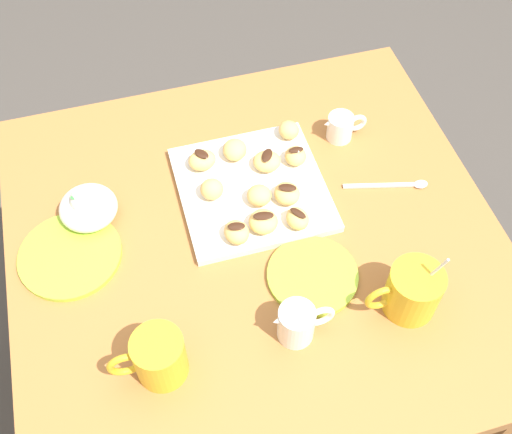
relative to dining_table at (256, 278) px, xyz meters
name	(u,v)px	position (x,y,z in m)	size (l,w,h in m)	color
ground_plane	(256,386)	(0.00, 0.00, -0.60)	(8.00, 8.00, 0.00)	#423D38
dining_table	(256,278)	(0.00, 0.00, 0.00)	(0.89, 0.86, 0.74)	#A36633
pastry_plate_square	(252,189)	(-0.02, -0.11, 0.15)	(0.27, 0.27, 0.02)	silver
coffee_mug_mustard_left	(412,290)	(-0.21, 0.20, 0.19)	(0.13, 0.09, 0.14)	gold
coffee_mug_mustard_right	(158,356)	(0.21, 0.20, 0.19)	(0.12, 0.08, 0.09)	gold
cream_pitcher_white	(297,322)	(-0.01, 0.20, 0.18)	(0.10, 0.06, 0.07)	silver
ice_cream_bowl	(88,206)	(0.28, -0.13, 0.18)	(0.11, 0.11, 0.08)	silver
chocolate_sauce_pitcher	(341,126)	(-0.23, -0.19, 0.17)	(0.09, 0.05, 0.06)	silver
saucer_lime_left	(70,255)	(0.33, -0.05, 0.15)	(0.18, 0.18, 0.01)	#9EC633
saucer_lime_right	(313,275)	(-0.07, 0.11, 0.15)	(0.16, 0.16, 0.01)	#9EC633
loose_spoon_near_saucer	(396,185)	(-0.29, -0.04, 0.15)	(0.16, 0.05, 0.01)	silver
beignet_0	(202,160)	(0.06, -0.18, 0.18)	(0.05, 0.05, 0.03)	#E5B260
chocolate_drizzle_0	(201,154)	(0.06, -0.18, 0.19)	(0.03, 0.02, 0.01)	#381E11
beignet_1	(212,189)	(0.06, -0.10, 0.18)	(0.04, 0.04, 0.04)	#E5B260
beignet_2	(236,232)	(0.04, 0.00, 0.18)	(0.04, 0.05, 0.03)	#E5B260
chocolate_drizzle_2	(236,226)	(0.04, 0.00, 0.19)	(0.03, 0.02, 0.01)	#381E11
beignet_3	(296,156)	(-0.12, -0.14, 0.18)	(0.04, 0.04, 0.03)	#E5B260
chocolate_drizzle_3	(296,150)	(-0.12, -0.14, 0.19)	(0.03, 0.02, 0.01)	#381E11
beignet_4	(297,216)	(-0.08, 0.00, 0.17)	(0.05, 0.04, 0.03)	#E5B260
chocolate_drizzle_4	(297,211)	(-0.08, 0.00, 0.19)	(0.03, 0.01, 0.01)	#381E11
beignet_5	(235,150)	(-0.01, -0.19, 0.18)	(0.05, 0.05, 0.04)	#E5B260
beignet_6	(267,161)	(-0.06, -0.14, 0.18)	(0.05, 0.05, 0.03)	#E5B260
chocolate_drizzle_6	(267,155)	(-0.06, -0.14, 0.19)	(0.03, 0.02, 0.01)	#381E11
beignet_7	(287,194)	(-0.08, -0.06, 0.18)	(0.05, 0.05, 0.03)	#E5B260
chocolate_drizzle_7	(288,188)	(-0.08, -0.06, 0.19)	(0.03, 0.02, 0.01)	#381E11
beignet_8	(259,195)	(-0.03, -0.07, 0.18)	(0.05, 0.05, 0.03)	#E5B260
beignet_9	(289,130)	(-0.13, -0.21, 0.18)	(0.04, 0.04, 0.03)	#E5B260
beignet_10	(263,222)	(-0.02, -0.01, 0.18)	(0.05, 0.05, 0.03)	#E5B260
chocolate_drizzle_10	(263,216)	(-0.02, -0.01, 0.19)	(0.04, 0.02, 0.01)	#381E11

